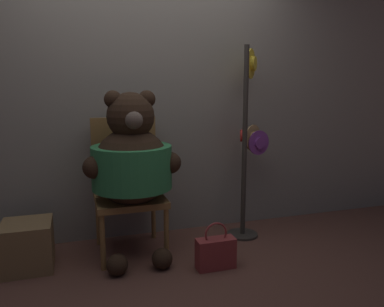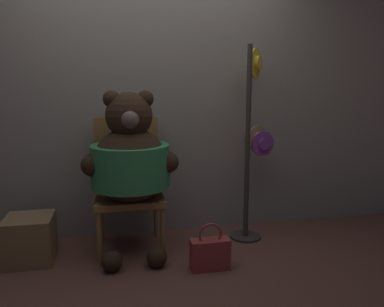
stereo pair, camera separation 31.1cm
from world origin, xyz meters
TOP-DOWN VIEW (x-y plane):
  - ground_plane at (0.00, 0.00)m, footprint 14.00×14.00m
  - wall_back at (0.00, 0.79)m, footprint 8.00×0.10m
  - chair at (-0.22, 0.47)m, footprint 0.55×0.55m
  - teddy_bear at (-0.21, 0.28)m, footprint 0.75×0.66m
  - hat_display_rack at (0.88, 0.47)m, footprint 0.41×0.38m
  - handbag_on_ground at (0.35, -0.10)m, footprint 0.29×0.12m
  - wooden_crate at (-1.00, 0.32)m, footprint 0.36×0.36m

SIDE VIEW (x-z plane):
  - ground_plane at x=0.00m, z-range 0.00..0.00m
  - handbag_on_ground at x=0.35m, z-range -0.06..0.31m
  - wooden_crate at x=-1.00m, z-range 0.00..0.36m
  - chair at x=-0.22m, z-range 0.02..1.12m
  - teddy_bear at x=-0.21m, z-range 0.12..1.45m
  - hat_display_rack at x=0.88m, z-range 0.03..1.74m
  - wall_back at x=0.00m, z-range 0.00..2.63m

